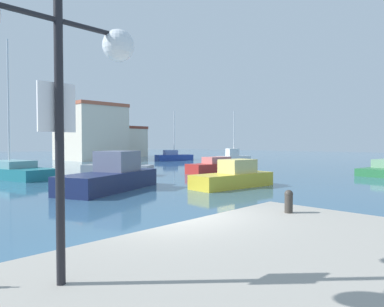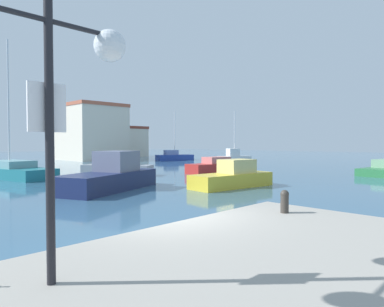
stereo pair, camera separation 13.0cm
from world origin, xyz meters
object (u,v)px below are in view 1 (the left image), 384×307
(lamppost, at_px, (58,46))
(motorboat_yellow_behind_lamppost, at_px, (234,177))
(sailboat_blue_near_pier, at_px, (174,157))
(motorboat_red_center_channel, at_px, (219,167))
(sailboat_white_inner_mooring, at_px, (233,157))
(motorboat_navy_mid_harbor, at_px, (112,177))
(motorboat_grey_distant_north, at_px, (117,168))
(mooring_bollard, at_px, (289,200))
(sailboat_teal_far_left, at_px, (10,171))

(lamppost, xyz_separation_m, motorboat_yellow_behind_lamppost, (14.46, 8.59, -3.11))
(sailboat_blue_near_pier, bearing_deg, motorboat_red_center_channel, -122.44)
(motorboat_red_center_channel, bearing_deg, sailboat_white_inner_mooring, 33.54)
(motorboat_navy_mid_harbor, height_order, motorboat_yellow_behind_lamppost, motorboat_navy_mid_harbor)
(sailboat_white_inner_mooring, bearing_deg, motorboat_red_center_channel, -146.46)
(motorboat_navy_mid_harbor, height_order, motorboat_grey_distant_north, motorboat_navy_mid_harbor)
(motorboat_navy_mid_harbor, bearing_deg, motorboat_red_center_channel, 12.02)
(motorboat_grey_distant_north, bearing_deg, motorboat_red_center_channel, -31.98)
(mooring_bollard, relative_size, motorboat_navy_mid_harbor, 0.08)
(motorboat_navy_mid_harbor, height_order, sailboat_white_inner_mooring, sailboat_white_inner_mooring)
(lamppost, relative_size, sailboat_white_inner_mooring, 0.61)
(sailboat_blue_near_pier, relative_size, motorboat_red_center_channel, 1.18)
(sailboat_blue_near_pier, height_order, motorboat_yellow_behind_lamppost, sailboat_blue_near_pier)
(sailboat_teal_far_left, bearing_deg, sailboat_blue_near_pier, 21.28)
(motorboat_yellow_behind_lamppost, bearing_deg, sailboat_teal_far_left, 115.89)
(sailboat_blue_near_pier, height_order, motorboat_navy_mid_harbor, sailboat_blue_near_pier)
(motorboat_navy_mid_harbor, distance_m, motorboat_grey_distant_north, 8.78)
(motorboat_navy_mid_harbor, xyz_separation_m, motorboat_yellow_behind_lamppost, (5.66, -4.11, -0.15))
(motorboat_grey_distant_north, height_order, sailboat_white_inner_mooring, sailboat_white_inner_mooring)
(sailboat_blue_near_pier, bearing_deg, sailboat_teal_far_left, -158.72)
(sailboat_blue_near_pier, bearing_deg, motorboat_navy_mid_harbor, -138.80)
(sailboat_blue_near_pier, bearing_deg, motorboat_yellow_behind_lamppost, -126.16)
(lamppost, height_order, motorboat_navy_mid_harbor, lamppost)
(sailboat_teal_far_left, distance_m, motorboat_grey_distant_north, 7.80)
(mooring_bollard, xyz_separation_m, sailboat_teal_far_left, (1.61, 23.59, -0.74))
(sailboat_blue_near_pier, relative_size, motorboat_grey_distant_north, 1.31)
(lamppost, distance_m, sailboat_blue_near_pier, 47.22)
(sailboat_white_inner_mooring, height_order, motorboat_yellow_behind_lamppost, sailboat_white_inner_mooring)
(sailboat_teal_far_left, relative_size, motorboat_yellow_behind_lamppost, 1.86)
(sailboat_blue_near_pier, bearing_deg, lamppost, -134.22)
(motorboat_yellow_behind_lamppost, bearing_deg, lamppost, -149.29)
(sailboat_teal_far_left, distance_m, sailboat_white_inner_mooring, 29.74)
(sailboat_blue_near_pier, relative_size, motorboat_navy_mid_harbor, 1.04)
(mooring_bollard, distance_m, motorboat_red_center_channel, 21.82)
(sailboat_white_inner_mooring, xyz_separation_m, motorboat_red_center_channel, (-15.64, -10.37, -0.13))
(sailboat_teal_far_left, height_order, motorboat_yellow_behind_lamppost, sailboat_teal_far_left)
(sailboat_teal_far_left, xyz_separation_m, motorboat_red_center_channel, (14.04, -8.41, -0.01))
(sailboat_blue_near_pier, xyz_separation_m, motorboat_grey_distant_north, (-18.98, -13.90, 0.03))
(sailboat_teal_far_left, xyz_separation_m, sailboat_white_inner_mooring, (29.67, 1.96, 0.13))
(mooring_bollard, bearing_deg, motorboat_navy_mid_harbor, 75.25)
(mooring_bollard, xyz_separation_m, motorboat_grey_distant_north, (8.39, 19.72, -0.68))
(lamppost, bearing_deg, motorboat_yellow_behind_lamppost, 30.71)
(lamppost, relative_size, mooring_bollard, 8.09)
(mooring_bollard, height_order, motorboat_yellow_behind_lamppost, motorboat_yellow_behind_lamppost)
(mooring_bollard, relative_size, sailboat_white_inner_mooring, 0.08)
(sailboat_blue_near_pier, distance_m, motorboat_red_center_channel, 21.85)
(sailboat_teal_far_left, height_order, motorboat_navy_mid_harbor, sailboat_teal_far_left)
(sailboat_blue_near_pier, distance_m, motorboat_navy_mid_harbor, 31.98)
(sailboat_teal_far_left, bearing_deg, motorboat_yellow_behind_lamppost, -64.11)
(motorboat_yellow_behind_lamppost, bearing_deg, sailboat_white_inner_mooring, 37.47)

